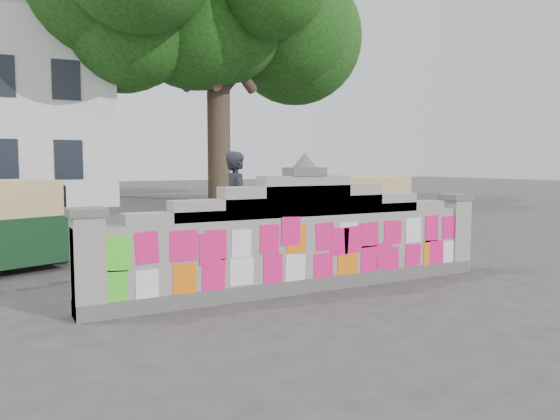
# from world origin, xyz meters

# --- Properties ---
(ground) EXTENTS (100.00, 100.00, 0.00)m
(ground) POSITION_xyz_m (0.00, 0.00, 0.00)
(ground) COLOR #383533
(ground) RESTS_ON ground
(parapet_wall) EXTENTS (6.48, 0.44, 2.01)m
(parapet_wall) POSITION_xyz_m (-0.00, -0.01, 0.75)
(parapet_wall) COLOR #4C4C49
(parapet_wall) RESTS_ON ground
(shade_tree) EXTENTS (12.00, 10.00, 12.00)m
(shade_tree) POSITION_xyz_m (6.00, 18.00, 8.94)
(shade_tree) COLOR #38281E
(shade_tree) RESTS_ON ground
(cyclist_bike) EXTENTS (2.10, 0.95, 1.07)m
(cyclist_bike) POSITION_xyz_m (-0.31, 1.69, 0.53)
(cyclist_bike) COLOR black
(cyclist_bike) RESTS_ON ground
(cyclist_rider) EXTENTS (0.51, 0.71, 1.81)m
(cyclist_rider) POSITION_xyz_m (-0.31, 1.69, 0.90)
(cyclist_rider) COLOR black
(cyclist_rider) RESTS_ON ground
(pedestrian) EXTENTS (0.68, 0.82, 1.53)m
(pedestrian) POSITION_xyz_m (1.59, 2.93, 0.77)
(pedestrian) COLOR #279058
(pedestrian) RESTS_ON ground
(rickshaw_right) EXTENTS (2.80, 1.43, 1.53)m
(rickshaw_right) POSITION_xyz_m (3.80, 3.89, 0.79)
(rickshaw_right) COLOR #113424
(rickshaw_right) RESTS_ON ground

